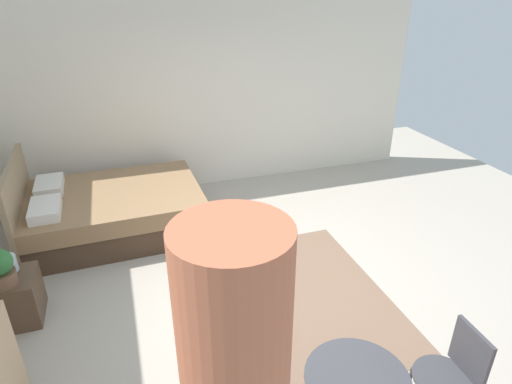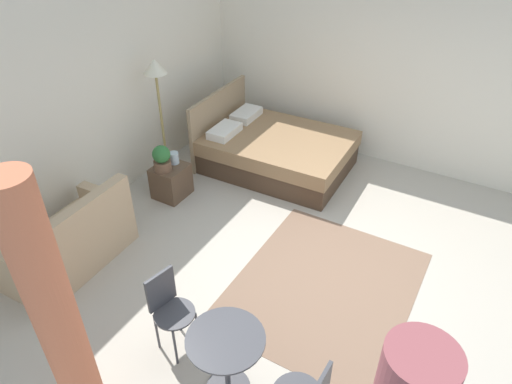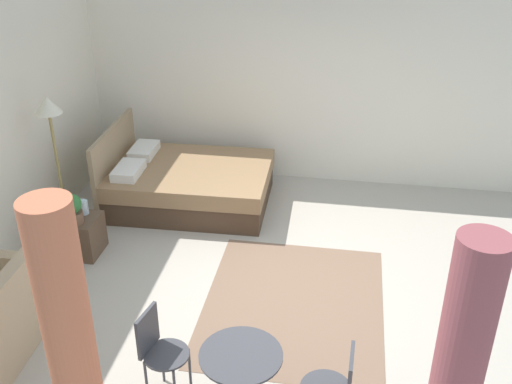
{
  "view_description": "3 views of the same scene",
  "coord_description": "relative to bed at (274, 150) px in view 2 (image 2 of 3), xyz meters",
  "views": [
    {
      "loc": [
        -3.44,
        1.35,
        2.89
      ],
      "look_at": [
        0.51,
        0.04,
        0.87
      ],
      "focal_mm": 30.16,
      "sensor_mm": 36.0,
      "label": 1
    },
    {
      "loc": [
        -3.77,
        -1.24,
        3.78
      ],
      "look_at": [
        -0.01,
        0.93,
        0.77
      ],
      "focal_mm": 32.17,
      "sensor_mm": 36.0,
      "label": 2
    },
    {
      "loc": [
        -5.25,
        -0.53,
        3.95
      ],
      "look_at": [
        0.4,
        0.41,
        0.94
      ],
      "focal_mm": 41.55,
      "sensor_mm": 36.0,
      "label": 3
    }
  ],
  "objects": [
    {
      "name": "nightstand",
      "position": [
        -1.41,
        0.89,
        -0.06
      ],
      "size": [
        0.46,
        0.42,
        0.47
      ],
      "color": "brown",
      "rests_on": "ground"
    },
    {
      "name": "potted_plant",
      "position": [
        -1.51,
        0.91,
        0.35
      ],
      "size": [
        0.24,
        0.24,
        0.36
      ],
      "color": "brown",
      "rests_on": "nightstand"
    },
    {
      "name": "balcony_table",
      "position": [
        -3.54,
        -1.44,
        0.19
      ],
      "size": [
        0.66,
        0.66,
        0.7
      ],
      "color": "#3F3F44",
      "rests_on": "ground"
    },
    {
      "name": "floor_lamp",
      "position": [
        -1.05,
        1.25,
        1.25
      ],
      "size": [
        0.31,
        0.31,
        1.81
      ],
      "color": "#99844C",
      "rests_on": "ground"
    },
    {
      "name": "cafe_chair_near_couch",
      "position": [
        -3.39,
        -0.71,
        0.23
      ],
      "size": [
        0.45,
        0.45,
        0.86
      ],
      "color": "#3F3F44",
      "rests_on": "ground"
    },
    {
      "name": "area_rug",
      "position": [
        -1.98,
        -1.7,
        -0.29
      ],
      "size": [
        2.26,
        1.86,
        0.01
      ],
      "primitive_type": "cube",
      "color": "#7F604C",
      "rests_on": "ground"
    },
    {
      "name": "curtain_right",
      "position": [
        -4.28,
        -0.47,
        0.89
      ],
      "size": [
        0.32,
        0.32,
        2.36
      ],
      "color": "#D1704C",
      "rests_on": "ground"
    },
    {
      "name": "wall_right",
      "position": [
        1.13,
        -1.6,
        1.14
      ],
      "size": [
        0.12,
        6.54,
        2.88
      ],
      "primitive_type": "cube",
      "color": "silver",
      "rests_on": "ground"
    },
    {
      "name": "bed",
      "position": [
        0.0,
        0.0,
        0.0
      ],
      "size": [
        1.61,
        2.18,
        1.06
      ],
      "color": "#473323",
      "rests_on": "ground"
    },
    {
      "name": "ground_plane",
      "position": [
        -1.7,
        -1.6,
        -0.31
      ],
      "size": [
        8.66,
        9.54,
        0.02
      ],
      "primitive_type": "cube",
      "color": "#B2A899"
    },
    {
      "name": "couch",
      "position": [
        -3.1,
        0.98,
        0.02
      ],
      "size": [
        1.49,
        0.81,
        0.92
      ],
      "color": "tan",
      "rests_on": "ground"
    },
    {
      "name": "vase",
      "position": [
        -1.29,
        0.89,
        0.25
      ],
      "size": [
        0.13,
        0.13,
        0.16
      ],
      "color": "silver",
      "rests_on": "nightstand"
    },
    {
      "name": "wall_back",
      "position": [
        -1.7,
        1.67,
        1.14
      ],
      "size": [
        8.66,
        0.12,
        2.88
      ],
      "primitive_type": "cube",
      "color": "silver",
      "rests_on": "ground"
    }
  ]
}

